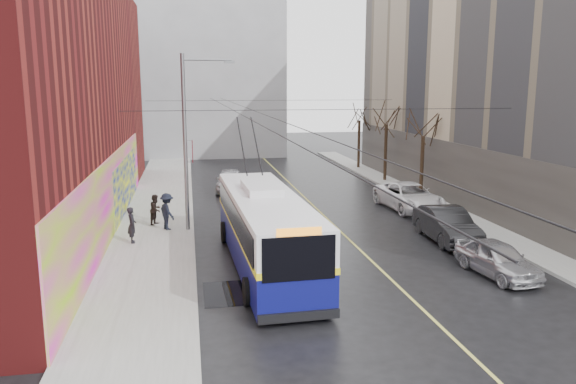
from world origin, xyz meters
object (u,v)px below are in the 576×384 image
parked_car_a (497,259)px  parked_car_b (447,225)px  pedestrian_b (156,209)px  trolleybus (266,229)px  following_car (230,180)px  tree_far (360,112)px  pedestrian_c (167,211)px  streetlight_pole (188,138)px  tree_near (424,124)px  parked_car_c (409,197)px  tree_mid (387,114)px  pedestrian_a (132,225)px

parked_car_a → parked_car_b: parked_car_b is taller
parked_car_a → pedestrian_b: size_ratio=2.54×
trolleybus → parked_car_b: trolleybus is taller
parked_car_a → following_car: (-9.11, 20.08, 0.08)m
tree_far → pedestrian_c: tree_far is taller
parked_car_b → following_car: 17.71m
following_car → streetlight_pole: bearing=-97.5°
parked_car_a → pedestrian_c: 16.01m
tree_near → pedestrian_b: size_ratio=3.94×
trolleybus → streetlight_pole: bearing=113.9°
tree_far → parked_car_b: 24.50m
streetlight_pole → following_car: (2.83, 11.08, -4.06)m
parked_car_a → pedestrian_c: size_ratio=2.18×
tree_far → parked_car_c: size_ratio=1.14×
streetlight_pole → trolleybus: 7.66m
pedestrian_c → parked_car_c: bearing=-105.6°
parked_car_b → following_car: bearing=124.5°
streetlight_pole → tree_far: (15.14, 20.00, 0.30)m
pedestrian_b → parked_car_a: bearing=-100.2°
streetlight_pole → tree_near: (15.14, 6.00, 0.13)m
tree_near → tree_mid: 7.01m
parked_car_c → pedestrian_a: pedestrian_a is taller
parked_car_b → parked_car_a: bearing=-90.7°
trolleybus → parked_car_b: (9.19, 2.32, -0.82)m
parked_car_a → pedestrian_b: (-13.76, 10.36, 0.26)m
streetlight_pole → following_car: 12.14m
parked_car_b → following_car: size_ratio=1.08×
tree_near → pedestrian_c: (-16.33, -5.83, -3.88)m
parked_car_a → following_car: following_car is taller
parked_car_b → pedestrian_b: 15.01m
streetlight_pole → parked_car_c: bearing=13.3°
pedestrian_b → trolleybus: bearing=-120.7°
following_car → trolleybus: bearing=-82.5°
parked_car_a → parked_car_c: parked_car_c is taller
tree_mid → pedestrian_c: 21.18m
tree_mid → pedestrian_a: (-17.89, -15.04, -4.25)m
tree_near → pedestrian_c: 17.77m
tree_far → trolleybus: bearing=-114.8°
parked_car_c → pedestrian_a: size_ratio=3.38×
parked_car_a → following_car: size_ratio=0.90×
streetlight_pole → pedestrian_c: size_ratio=4.75×
pedestrian_b → following_car: bearing=1.2°
tree_mid → pedestrian_a: size_ratio=3.91×
tree_near → pedestrian_c: tree_near is taller
tree_near → pedestrian_a: size_ratio=3.75×
parked_car_b → parked_car_c: parked_car_b is taller
pedestrian_a → pedestrian_c: bearing=-46.2°
tree_mid → trolleybus: tree_mid is taller
tree_near → following_car: (-12.31, 5.08, -4.19)m
tree_far → tree_near: bearing=-90.0°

